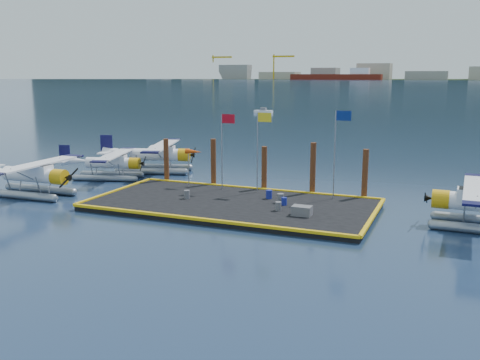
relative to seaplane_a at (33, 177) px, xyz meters
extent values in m
plane|color=#182C48|center=(15.86, 2.57, -1.53)|extent=(4000.00, 4000.00, 0.00)
cube|color=black|center=(15.86, 2.57, -1.33)|extent=(20.00, 10.00, 0.40)
cube|color=black|center=(15.86, 1102.57, -1.58)|extent=(3000.00, 500.00, 0.30)
cube|color=#510D0B|center=(-164.14, 862.57, 2.47)|extent=(150.00, 22.00, 10.00)
cube|color=white|center=(-124.14, 862.57, 11.47)|extent=(30.00, 16.00, 12.00)
cylinder|color=#E5B40D|center=(-404.14, 897.57, 20.47)|extent=(2.40, 2.40, 44.00)
cylinder|color=#E5B40D|center=(-284.14, 897.57, 20.47)|extent=(2.40, 2.40, 44.00)
cube|color=black|center=(15.86, 1402.57, 118.47)|extent=(2200.00, 500.00, 240.00)
cone|color=black|center=(-334.14, 1502.57, -1.53)|extent=(1400.00, 1400.00, 520.00)
cone|color=black|center=(-34.14, 1552.57, -1.53)|extent=(1300.00, 1300.00, 430.00)
cylinder|color=gray|center=(-0.46, 1.12, -1.22)|extent=(6.44, 0.86, 0.62)
cylinder|color=gray|center=(-0.38, -1.15, -1.22)|extent=(6.44, 0.86, 0.62)
cylinder|color=white|center=(-0.21, -0.01, 0.18)|extent=(4.86, 1.32, 1.14)
cube|color=white|center=(0.41, 0.02, 0.54)|extent=(2.32, 1.22, 0.93)
cube|color=black|center=(0.72, 0.03, 0.75)|extent=(1.49, 1.14, 0.57)
cylinder|color=#E3A30C|center=(2.48, 0.09, 0.18)|extent=(1.08, 1.24, 1.20)
cube|color=black|center=(3.36, 0.12, 0.18)|extent=(0.15, 2.31, 1.16)
cube|color=white|center=(0.41, 0.02, 1.06)|extent=(1.90, 9.38, 0.12)
cube|color=#0C0B37|center=(0.24, 4.47, 1.06)|extent=(1.59, 0.99, 0.13)
cylinder|color=gray|center=(0.85, 9.02, -1.26)|extent=(5.58, 2.11, 0.55)
cylinder|color=gray|center=(1.41, 7.09, -1.26)|extent=(5.58, 2.11, 0.55)
cylinder|color=white|center=(1.30, 8.11, -0.03)|extent=(4.35, 2.15, 1.00)
cube|color=white|center=(1.83, 8.26, 0.29)|extent=(2.21, 1.53, 0.82)
cube|color=black|center=(2.09, 8.34, 0.47)|extent=(1.49, 1.28, 0.50)
cylinder|color=#E3A30C|center=(3.58, 8.77, -0.03)|extent=(1.17, 1.27, 1.06)
cube|color=black|center=(4.32, 8.99, -0.03)|extent=(0.62, 1.96, 1.02)
cube|color=white|center=(1.83, 8.26, 0.75)|extent=(3.61, 8.26, 0.11)
cube|color=#0C0B37|center=(0.73, 12.02, 0.75)|extent=(1.54, 1.17, 0.12)
cube|color=#0C0B37|center=(2.93, 4.50, 0.75)|extent=(1.54, 1.17, 0.12)
cube|color=#0C0B37|center=(-2.72, 6.93, 0.79)|extent=(0.99, 0.39, 1.55)
cube|color=white|center=(-2.64, 6.96, 0.20)|extent=(1.66, 3.21, 0.09)
cylinder|color=gray|center=(2.90, 13.77, -1.21)|extent=(6.51, 2.57, 0.64)
cylinder|color=gray|center=(3.60, 11.53, -1.21)|extent=(6.51, 2.57, 0.64)
cylinder|color=white|center=(3.46, 12.71, 0.23)|extent=(5.09, 2.59, 1.17)
cube|color=white|center=(4.07, 12.90, 0.60)|extent=(2.59, 1.82, 0.96)
cube|color=black|center=(4.37, 13.00, 0.81)|extent=(1.76, 1.51, 0.59)
cylinder|color=#E3A30C|center=(6.11, 13.53, 0.23)|extent=(1.39, 1.50, 1.24)
cube|color=black|center=(6.97, 13.80, 0.23)|extent=(0.76, 2.29, 1.20)
cube|color=white|center=(4.07, 12.90, 1.13)|extent=(4.37, 9.65, 0.13)
cube|color=#0C0B37|center=(2.71, 17.28, 1.13)|extent=(1.81, 1.39, 0.14)
cube|color=#0C0B37|center=(5.43, 8.52, 1.13)|extent=(1.81, 1.39, 0.14)
cube|color=#0C0B37|center=(-1.23, 11.26, 1.19)|extent=(1.16, 0.47, 1.81)
cube|color=white|center=(-1.13, 11.29, 0.49)|extent=(1.99, 3.75, 0.11)
cube|color=white|center=(31.91, 3.35, 0.52)|extent=(2.29, 1.18, 0.93)
cube|color=black|center=(31.60, 3.36, 0.73)|extent=(1.46, 1.11, 0.57)
cylinder|color=#E3A30C|center=(29.86, 3.39, 0.16)|extent=(1.05, 1.21, 1.19)
cube|color=black|center=(28.98, 3.41, 0.16)|extent=(0.11, 2.29, 1.15)
cube|color=white|center=(31.91, 3.35, 1.04)|extent=(1.73, 9.29, 0.12)
cube|color=#0C0B37|center=(31.82, -1.07, 1.04)|extent=(1.56, 0.96, 0.13)
cube|color=#0C0B37|center=(32.00, 7.77, 1.04)|extent=(1.56, 0.96, 0.13)
cylinder|color=#5B5B60|center=(12.28, 2.37, -0.83)|extent=(0.44, 0.44, 0.62)
cylinder|color=#5B5B60|center=(19.67, 1.55, -0.83)|extent=(0.43, 0.43, 0.60)
cylinder|color=#5B5B60|center=(19.14, 3.69, -0.80)|extent=(0.48, 0.48, 0.67)
cylinder|color=navy|center=(19.59, 3.13, -0.86)|extent=(0.39, 0.39, 0.55)
cylinder|color=navy|center=(17.93, 4.65, -0.81)|extent=(0.45, 0.45, 0.64)
cube|color=#5B5B60|center=(21.51, 0.90, -0.82)|extent=(1.27, 0.84, 0.63)
cylinder|color=gray|center=(13.36, 6.37, 1.87)|extent=(0.08, 0.08, 6.00)
cube|color=#B40B1B|center=(13.91, 6.37, 4.52)|extent=(1.10, 0.03, 0.70)
cylinder|color=gray|center=(16.36, 6.37, 1.97)|extent=(0.08, 0.08, 6.20)
cube|color=yellow|center=(16.91, 6.37, 4.72)|extent=(1.10, 0.03, 0.70)
cylinder|color=gray|center=(22.36, 6.37, 2.12)|extent=(0.08, 0.08, 6.50)
cube|color=navy|center=(22.91, 6.37, 5.02)|extent=(1.10, 0.03, 0.70)
cylinder|color=gray|center=(10.36, 6.37, 0.37)|extent=(0.07, 0.07, 3.00)
cone|color=#DE460C|center=(10.86, 6.37, 1.77)|extent=(1.40, 0.44, 0.44)
cylinder|color=#482114|center=(7.36, 7.97, 0.47)|extent=(0.44, 0.44, 4.00)
cylinder|color=#482114|center=(11.86, 7.97, 0.57)|extent=(0.44, 0.44, 4.20)
cylinder|color=#482114|center=(16.36, 7.97, 0.37)|extent=(0.44, 0.44, 3.80)
cylinder|color=#482114|center=(20.36, 7.97, 0.62)|extent=(0.44, 0.44, 4.30)
cylinder|color=#482114|center=(24.36, 7.97, 0.47)|extent=(0.44, 0.44, 4.00)
camera|label=1|loc=(30.55, -31.88, 7.95)|focal=40.00mm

